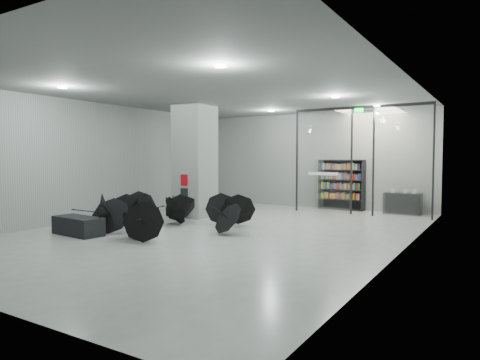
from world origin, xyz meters
The scene contains 10 objects.
room centered at (0.00, 0.00, 2.84)m, with size 14.00×14.02×4.01m.
column centered at (-2.50, 2.00, 2.00)m, with size 1.20×1.20×4.00m, color slate.
fire_cabinet centered at (-2.50, 1.38, 1.35)m, with size 0.28×0.04×0.38m, color #A50A07.
info_panel centered at (-2.50, 1.38, 0.85)m, with size 0.30×0.03×0.42m, color black.
exit_sign centered at (2.40, 5.30, 3.82)m, with size 0.30×0.06×0.15m, color #0CE533.
glass_partition centered at (2.39, 5.50, 2.18)m, with size 5.06×0.08×4.00m.
bench centered at (-3.01, -2.59, 0.25)m, with size 1.55×0.67×0.50m, color black.
bookshelf centered at (1.32, 6.75, 1.02)m, with size 1.85×0.37×2.03m, color black, non-canonical shape.
shop_counter centered at (3.74, 6.54, 0.40)m, with size 1.33×0.53×0.80m, color black.
umbrella_cluster centered at (-1.76, -0.58, 0.31)m, with size 4.90×4.77×1.29m.
Camera 1 is at (6.91, -10.23, 2.13)m, focal length 32.13 mm.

